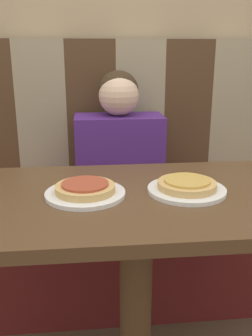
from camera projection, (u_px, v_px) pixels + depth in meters
name	position (u px, v px, depth m)	size (l,w,h in m)	color
wall_back	(113.00, 16.00, 1.76)	(7.00, 0.05, 2.60)	tan
booth_seat	(120.00, 248.00, 1.79)	(1.38, 0.50, 0.48)	#5B1919
booth_backrest	(115.00, 117.00, 1.80)	(1.38, 0.10, 0.71)	#4C331E
dining_table	(136.00, 229.00, 1.10)	(1.07, 0.59, 0.75)	brown
person	(119.00, 144.00, 1.64)	(0.38, 0.21, 0.58)	#4C237A
plate_left	(85.00, 194.00, 1.05)	(0.23, 0.23, 0.01)	white
plate_right	(187.00, 190.00, 1.08)	(0.23, 0.23, 0.01)	white
pizza_left	(85.00, 188.00, 1.05)	(0.17, 0.17, 0.03)	tan
pizza_right	(187.00, 184.00, 1.07)	(0.17, 0.17, 0.03)	tan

